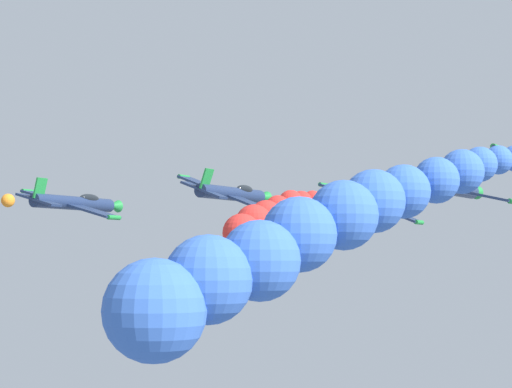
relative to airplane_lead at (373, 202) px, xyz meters
name	(u,v)px	position (x,y,z in m)	size (l,w,h in m)	color
airplane_lead	(373,202)	(0.00, 0.00, 0.00)	(9.03, 10.35, 3.82)	navy
smoke_trail_lead	(269,217)	(0.72, -18.95, -1.97)	(3.11, 17.64, 4.86)	red
airplane_left_inner	(233,194)	(-8.41, -8.74, 0.49)	(9.09, 10.35, 3.65)	navy
airplane_right_inner	(453,188)	(9.31, -6.92, 0.41)	(9.40, 10.35, 3.09)	navy
airplane_left_outer	(75,203)	(-19.23, -15.21, -0.27)	(9.34, 10.35, 3.20)	navy
smoke_trail_right_outer	(298,241)	(15.04, -41.86, -4.06)	(9.38, 27.20, 9.38)	blue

